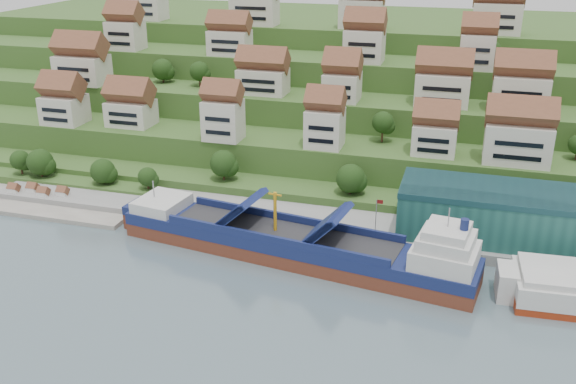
% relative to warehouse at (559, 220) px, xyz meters
% --- Properties ---
extents(ground, '(300.00, 300.00, 0.00)m').
position_rel_warehouse_xyz_m(ground, '(-52.00, -17.00, -7.20)').
color(ground, slate).
rests_on(ground, ground).
extents(quay, '(180.00, 14.00, 2.20)m').
position_rel_warehouse_xyz_m(quay, '(-32.00, -2.00, -6.10)').
color(quay, gray).
rests_on(quay, ground).
extents(pebble_beach, '(45.00, 20.00, 1.00)m').
position_rel_warehouse_xyz_m(pebble_beach, '(-110.00, -5.00, -6.70)').
color(pebble_beach, gray).
rests_on(pebble_beach, ground).
extents(hillside, '(260.00, 128.00, 31.00)m').
position_rel_warehouse_xyz_m(hillside, '(-52.00, 86.55, 3.46)').
color(hillside, '#2D4C1E').
rests_on(hillside, ground).
extents(hillside_village, '(159.15, 63.89, 28.70)m').
position_rel_warehouse_xyz_m(hillside_village, '(-49.25, 43.81, 17.24)').
color(hillside_village, beige).
rests_on(hillside_village, ground).
extents(hillside_trees, '(137.73, 62.39, 32.19)m').
position_rel_warehouse_xyz_m(hillside_trees, '(-60.49, 27.17, 9.43)').
color(hillside_trees, '#214115').
rests_on(hillside_trees, ground).
extents(warehouse, '(60.00, 15.00, 10.00)m').
position_rel_warehouse_xyz_m(warehouse, '(0.00, 0.00, 0.00)').
color(warehouse, '#215C54').
rests_on(warehouse, quay).
extents(flagpole, '(1.28, 0.16, 8.00)m').
position_rel_warehouse_xyz_m(flagpole, '(-33.89, -7.00, -0.32)').
color(flagpole, gray).
rests_on(flagpole, quay).
extents(beach_huts, '(14.40, 3.70, 2.20)m').
position_rel_warehouse_xyz_m(beach_huts, '(-112.00, -6.25, -5.10)').
color(beach_huts, white).
rests_on(beach_huts, pebble_beach).
extents(cargo_ship, '(70.72, 20.76, 15.40)m').
position_rel_warehouse_xyz_m(cargo_ship, '(-46.52, -16.21, -4.19)').
color(cargo_ship, brown).
rests_on(cargo_ship, ground).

